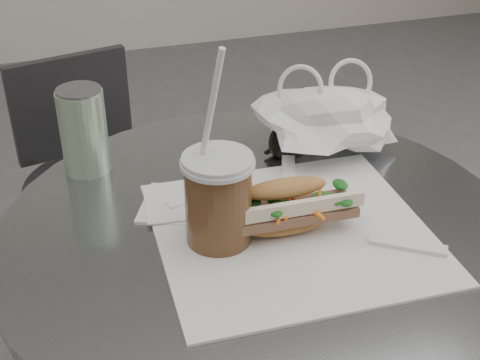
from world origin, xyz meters
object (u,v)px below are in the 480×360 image
object	(u,v)px
drink_can	(84,131)
iced_coffee	(218,199)
banh_mi	(286,208)
chair_far	(103,221)
sunglasses	(294,137)
cafe_table	(257,358)

from	to	relation	value
drink_can	iced_coffee	bearing A→B (deg)	-59.79
banh_mi	iced_coffee	distance (m)	0.10
chair_far	banh_mi	distance (m)	0.88
chair_far	drink_can	size ratio (longest dim) A/B	5.03
sunglasses	drink_can	distance (m)	0.35
chair_far	banh_mi	xyz separation A→B (m)	(0.20, -0.73, 0.46)
banh_mi	cafe_table	bearing A→B (deg)	129.97
chair_far	sunglasses	distance (m)	0.73
sunglasses	drink_can	size ratio (longest dim) A/B	0.84
banh_mi	drink_can	xyz separation A→B (m)	(-0.24, 0.27, 0.03)
chair_far	sunglasses	world-z (taller)	sunglasses
cafe_table	chair_far	bearing A→B (deg)	104.18
cafe_table	sunglasses	bearing A→B (deg)	56.44
chair_far	iced_coffee	distance (m)	0.87
cafe_table	iced_coffee	bearing A→B (deg)	-160.70
iced_coffee	drink_can	bearing A→B (deg)	120.21
chair_far	cafe_table	bearing A→B (deg)	91.03
sunglasses	cafe_table	bearing A→B (deg)	-150.05
chair_far	drink_can	distance (m)	0.67
sunglasses	iced_coffee	bearing A→B (deg)	-158.43
chair_far	banh_mi	size ratio (longest dim) A/B	2.95
chair_far	drink_can	bearing A→B (deg)	71.67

